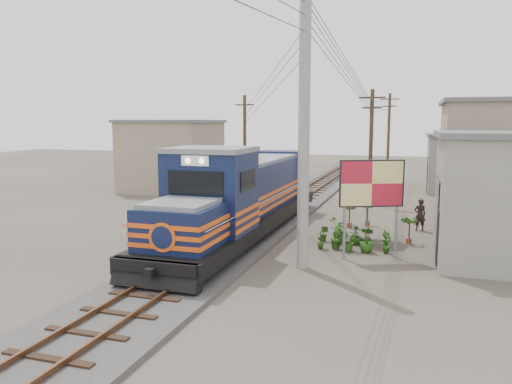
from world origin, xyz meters
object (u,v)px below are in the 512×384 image
(billboard, at_px, (372,186))
(market_umbrella, at_px, (367,190))
(locomotive, at_px, (244,198))
(vendor, at_px, (420,215))

(billboard, relative_size, market_umbrella, 1.37)
(locomotive, bearing_deg, billboard, -19.10)
(locomotive, height_order, market_umbrella, locomotive)
(billboard, bearing_deg, locomotive, 138.95)
(billboard, height_order, market_umbrella, billboard)
(market_umbrella, bearing_deg, vendor, 52.08)
(billboard, xyz_separation_m, market_umbrella, (-0.40, 2.81, -0.54))
(locomotive, distance_m, billboard, 6.04)
(locomotive, height_order, vendor, locomotive)
(billboard, distance_m, vendor, 6.22)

